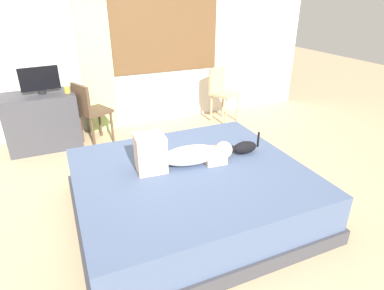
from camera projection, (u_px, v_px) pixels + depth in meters
name	position (u px, v px, depth m)	size (l,w,h in m)	color
ground_plane	(184.00, 208.00, 3.19)	(16.00, 16.00, 0.00)	tan
back_wall_with_window	(119.00, 30.00, 4.64)	(6.40, 0.14, 2.90)	silver
bed	(191.00, 192.00, 3.04)	(2.09, 1.88, 0.47)	#38383D
person_lying	(181.00, 154.00, 2.98)	(0.94, 0.32, 0.34)	silver
cat	(243.00, 148.00, 3.21)	(0.36, 0.12, 0.21)	black
desk	(43.00, 121.00, 4.33)	(0.90, 0.56, 0.74)	#38383D
tv_monitor	(40.00, 80.00, 4.12)	(0.48, 0.10, 0.35)	black
cup	(67.00, 90.00, 4.22)	(0.07, 0.07, 0.08)	gold
chair_by_desk	(89.00, 109.00, 4.35)	(0.50, 0.50, 0.86)	#4C3828
chair_spare	(222.00, 90.00, 5.19)	(0.50, 0.50, 0.86)	tan
curtain_left	(94.00, 42.00, 4.45)	(0.44, 0.06, 2.64)	#ADCC75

